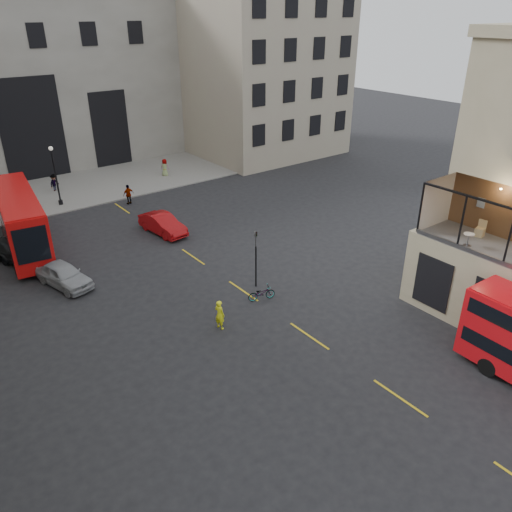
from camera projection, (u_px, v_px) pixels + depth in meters
ground at (426, 380)px, 23.68m from camera, size 140.00×140.00×0.00m
host_frontage at (508, 296)px, 26.22m from camera, size 3.00×11.00×4.50m
gateway at (9, 78)px, 50.75m from camera, size 35.00×10.60×18.00m
building_right at (252, 59)px, 58.26m from camera, size 16.60×18.60×20.00m
pavement_far at (47, 193)px, 47.30m from camera, size 40.00×12.00×0.12m
traffic_light_near at (256, 252)px, 30.55m from camera, size 0.16×0.20×3.80m
street_lamp_b at (57, 180)px, 43.42m from camera, size 0.36×0.36×5.33m
bus_far at (20, 219)px, 35.39m from camera, size 3.80×10.96×4.29m
car_a at (64, 275)px, 31.42m from camera, size 2.86×4.73×1.50m
car_b at (163, 224)px, 38.74m from camera, size 2.14×4.76×1.52m
car_c at (3, 247)px, 35.22m from camera, size 3.37×5.21×1.41m
bicycle at (262, 293)px, 30.01m from camera, size 1.78×1.07×0.89m
cyclist at (220, 315)px, 27.14m from camera, size 0.55×0.72×1.74m
pedestrian_b at (54, 183)px, 47.37m from camera, size 1.29×1.19×1.75m
pedestrian_c at (129, 194)px, 44.46m from camera, size 1.09×0.55×1.79m
pedestrian_d at (165, 168)px, 51.74m from camera, size 1.01×1.07×1.84m
cafe_table_far at (468, 238)px, 26.09m from camera, size 0.55×0.55×0.69m
cafe_chair_d at (480, 232)px, 27.25m from camera, size 0.52×0.52×0.91m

